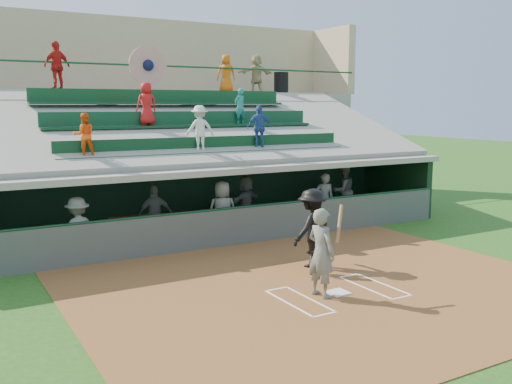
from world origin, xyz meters
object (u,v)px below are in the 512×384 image
batter_at_plate (321,252)px  trash_bin (281,83)px  catcher (315,253)px  home_plate (338,292)px

batter_at_plate → trash_bin: bearing=61.1°
batter_at_plate → catcher: bearing=58.6°
home_plate → batter_at_plate: (-0.44, 0.04, 0.95)m
batter_at_plate → trash_bin: size_ratio=1.95×
home_plate → trash_bin: 15.78m
home_plate → catcher: bearing=74.1°
home_plate → catcher: (0.40, 1.41, 0.51)m
catcher → home_plate: bearing=74.0°
home_plate → batter_at_plate: batter_at_plate is taller
batter_at_plate → home_plate: bearing=-4.8°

